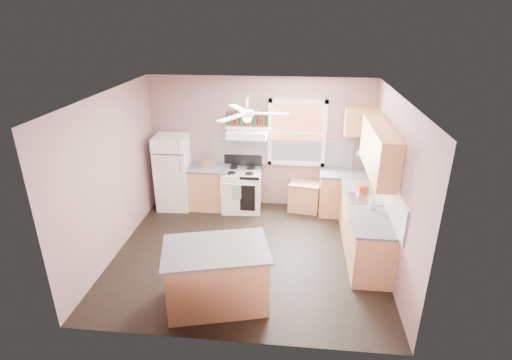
# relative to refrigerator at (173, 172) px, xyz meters

# --- Properties ---
(floor) EXTENTS (4.50, 4.50, 0.00)m
(floor) POSITION_rel_refrigerator_xyz_m (1.76, -1.64, -0.78)
(floor) COLOR black
(floor) RESTS_ON ground
(ceiling) EXTENTS (4.50, 4.50, 0.00)m
(ceiling) POSITION_rel_refrigerator_xyz_m (1.76, -1.64, 1.92)
(ceiling) COLOR white
(ceiling) RESTS_ON ground
(wall_back) EXTENTS (4.50, 0.05, 2.70)m
(wall_back) POSITION_rel_refrigerator_xyz_m (1.76, 0.38, 0.57)
(wall_back) COLOR #866160
(wall_back) RESTS_ON ground
(wall_right) EXTENTS (0.05, 4.00, 2.70)m
(wall_right) POSITION_rel_refrigerator_xyz_m (4.04, -1.64, 0.57)
(wall_right) COLOR #866160
(wall_right) RESTS_ON ground
(wall_left) EXTENTS (0.05, 4.00, 2.70)m
(wall_left) POSITION_rel_refrigerator_xyz_m (-0.51, -1.64, 0.57)
(wall_left) COLOR #866160
(wall_left) RESTS_ON ground
(backsplash_back) EXTENTS (2.90, 0.03, 0.55)m
(backsplash_back) POSITION_rel_refrigerator_xyz_m (2.21, 0.34, 0.40)
(backsplash_back) COLOR white
(backsplash_back) RESTS_ON wall_back
(backsplash_right) EXTENTS (0.03, 2.60, 0.55)m
(backsplash_right) POSITION_rel_refrigerator_xyz_m (4.00, -1.34, 0.40)
(backsplash_right) COLOR white
(backsplash_right) RESTS_ON wall_right
(window_view) EXTENTS (1.00, 0.02, 1.20)m
(window_view) POSITION_rel_refrigerator_xyz_m (2.51, 0.34, 0.82)
(window_view) COLOR brown
(window_view) RESTS_ON wall_back
(window_frame) EXTENTS (1.16, 0.07, 1.36)m
(window_frame) POSITION_rel_refrigerator_xyz_m (2.51, 0.31, 0.82)
(window_frame) COLOR white
(window_frame) RESTS_ON wall_back
(refrigerator) EXTENTS (0.69, 0.67, 1.56)m
(refrigerator) POSITION_rel_refrigerator_xyz_m (0.00, 0.00, 0.00)
(refrigerator) COLOR white
(refrigerator) RESTS_ON floor
(base_cabinet_left) EXTENTS (0.90, 0.60, 0.86)m
(base_cabinet_left) POSITION_rel_refrigerator_xyz_m (0.70, 0.06, -0.35)
(base_cabinet_left) COLOR tan
(base_cabinet_left) RESTS_ON floor
(counter_left) EXTENTS (0.92, 0.62, 0.04)m
(counter_left) POSITION_rel_refrigerator_xyz_m (0.70, 0.06, 0.10)
(counter_left) COLOR #504F52
(counter_left) RESTS_ON base_cabinet_left
(toaster) EXTENTS (0.30, 0.21, 0.18)m
(toaster) POSITION_rel_refrigerator_xyz_m (0.76, 0.01, 0.21)
(toaster) COLOR silver
(toaster) RESTS_ON counter_left
(stove) EXTENTS (0.83, 0.69, 0.86)m
(stove) POSITION_rel_refrigerator_xyz_m (1.42, 0.02, -0.35)
(stove) COLOR white
(stove) RESTS_ON floor
(range_hood) EXTENTS (0.78, 0.50, 0.14)m
(range_hood) POSITION_rel_refrigerator_xyz_m (1.53, 0.11, 0.84)
(range_hood) COLOR white
(range_hood) RESTS_ON wall_back
(bottle_shelf) EXTENTS (0.90, 0.26, 0.03)m
(bottle_shelf) POSITION_rel_refrigerator_xyz_m (1.53, 0.23, 0.94)
(bottle_shelf) COLOR white
(bottle_shelf) RESTS_ON range_hood
(cart) EXTENTS (0.67, 0.50, 0.61)m
(cart) POSITION_rel_refrigerator_xyz_m (2.71, 0.11, -0.47)
(cart) COLOR tan
(cart) RESTS_ON floor
(base_cabinet_corner) EXTENTS (1.00, 0.60, 0.86)m
(base_cabinet_corner) POSITION_rel_refrigerator_xyz_m (3.51, 0.06, -0.35)
(base_cabinet_corner) COLOR tan
(base_cabinet_corner) RESTS_ON floor
(base_cabinet_right) EXTENTS (0.60, 2.20, 0.86)m
(base_cabinet_right) POSITION_rel_refrigerator_xyz_m (3.71, -1.34, -0.35)
(base_cabinet_right) COLOR tan
(base_cabinet_right) RESTS_ON floor
(counter_corner) EXTENTS (1.02, 0.62, 0.04)m
(counter_corner) POSITION_rel_refrigerator_xyz_m (3.51, 0.06, 0.10)
(counter_corner) COLOR #504F52
(counter_corner) RESTS_ON base_cabinet_corner
(counter_right) EXTENTS (0.62, 2.22, 0.04)m
(counter_right) POSITION_rel_refrigerator_xyz_m (3.70, -1.34, 0.10)
(counter_right) COLOR #504F52
(counter_right) RESTS_ON base_cabinet_right
(sink) EXTENTS (0.55, 0.45, 0.03)m
(sink) POSITION_rel_refrigerator_xyz_m (3.70, -1.14, 0.12)
(sink) COLOR silver
(sink) RESTS_ON counter_right
(faucet) EXTENTS (0.03, 0.03, 0.14)m
(faucet) POSITION_rel_refrigerator_xyz_m (3.86, -1.14, 0.19)
(faucet) COLOR silver
(faucet) RESTS_ON sink
(upper_cabinet_right) EXTENTS (0.33, 1.80, 0.76)m
(upper_cabinet_right) POSITION_rel_refrigerator_xyz_m (3.84, -1.14, 1.00)
(upper_cabinet_right) COLOR tan
(upper_cabinet_right) RESTS_ON wall_right
(upper_cabinet_corner) EXTENTS (0.60, 0.33, 0.52)m
(upper_cabinet_corner) POSITION_rel_refrigerator_xyz_m (3.71, 0.19, 1.12)
(upper_cabinet_corner) COLOR tan
(upper_cabinet_corner) RESTS_ON wall_back
(paper_towel) EXTENTS (0.26, 0.12, 0.12)m
(paper_towel) POSITION_rel_refrigerator_xyz_m (3.83, 0.22, 0.47)
(paper_towel) COLOR white
(paper_towel) RESTS_ON wall_back
(island) EXTENTS (1.52, 1.16, 0.86)m
(island) POSITION_rel_refrigerator_xyz_m (1.48, -2.93, -0.35)
(island) COLOR tan
(island) RESTS_ON floor
(island_top) EXTENTS (1.61, 1.26, 0.04)m
(island_top) POSITION_rel_refrigerator_xyz_m (1.48, -2.93, 0.10)
(island_top) COLOR #504F52
(island_top) RESTS_ON island
(ceiling_fan_hub) EXTENTS (0.20, 0.20, 0.08)m
(ceiling_fan_hub) POSITION_rel_refrigerator_xyz_m (1.76, -1.64, 1.67)
(ceiling_fan_hub) COLOR white
(ceiling_fan_hub) RESTS_ON ceiling
(soap_bottle) EXTENTS (0.13, 0.13, 0.24)m
(soap_bottle) POSITION_rel_refrigerator_xyz_m (3.76, -1.50, 0.24)
(soap_bottle) COLOR silver
(soap_bottle) RESTS_ON counter_right
(red_caddy) EXTENTS (0.21, 0.16, 0.10)m
(red_caddy) POSITION_rel_refrigerator_xyz_m (3.71, -0.83, 0.17)
(red_caddy) COLOR #B2220F
(red_caddy) RESTS_ON counter_right
(wine_bottles) EXTENTS (0.86, 0.06, 0.31)m
(wine_bottles) POSITION_rel_refrigerator_xyz_m (1.53, 0.23, 1.10)
(wine_bottles) COLOR #143819
(wine_bottles) RESTS_ON bottle_shelf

